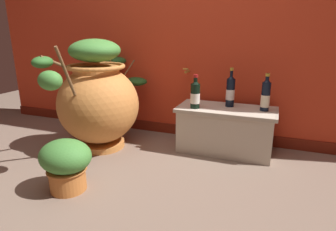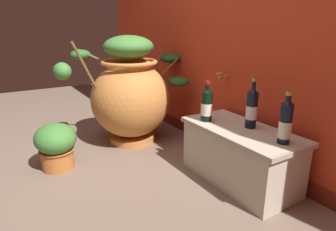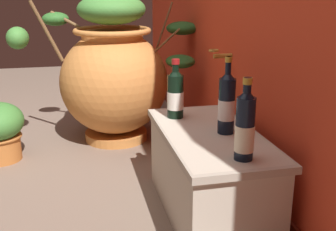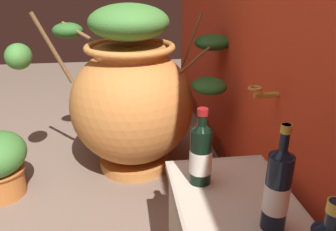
% 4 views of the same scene
% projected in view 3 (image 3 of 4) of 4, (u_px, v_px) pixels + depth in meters
% --- Properties ---
extents(ground_plane, '(7.00, 7.00, 0.00)m').
position_uv_depth(ground_plane, '(27.00, 187.00, 2.20)').
color(ground_plane, '#7A6656').
extents(terracotta_urn, '(0.71, 1.25, 0.97)m').
position_uv_depth(terracotta_urn, '(114.00, 74.00, 2.76)').
color(terracotta_urn, '#CC7F3D').
rests_on(terracotta_urn, ground_plane).
extents(stone_ledge, '(0.84, 0.41, 0.39)m').
position_uv_depth(stone_ledge, '(209.00, 171.00, 1.89)').
color(stone_ledge, beige).
rests_on(stone_ledge, ground_plane).
extents(wine_bottle_left, '(0.08, 0.08, 0.29)m').
position_uv_depth(wine_bottle_left, '(175.00, 93.00, 2.02)').
color(wine_bottle_left, black).
rests_on(wine_bottle_left, stone_ledge).
extents(wine_bottle_middle, '(0.07, 0.07, 0.31)m').
position_uv_depth(wine_bottle_middle, '(245.00, 126.00, 1.52)').
color(wine_bottle_middle, black).
rests_on(wine_bottle_middle, stone_ledge).
extents(wine_bottle_right, '(0.07, 0.07, 0.34)m').
position_uv_depth(wine_bottle_right, '(227.00, 102.00, 1.80)').
color(wine_bottle_right, black).
rests_on(wine_bottle_right, stone_ledge).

